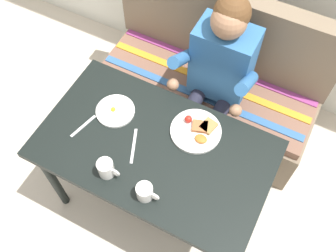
{
  "coord_description": "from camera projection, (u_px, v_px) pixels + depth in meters",
  "views": [
    {
      "loc": [
        0.49,
        -0.8,
        2.47
      ],
      "look_at": [
        0.0,
        0.15,
        0.72
      ],
      "focal_mm": 41.49,
      "sensor_mm": 36.0,
      "label": 1
    }
  ],
  "objects": [
    {
      "name": "ground_plane",
      "position": [
        158.0,
        199.0,
        2.59
      ],
      "size": [
        8.0,
        8.0,
        0.0
      ],
      "primitive_type": "plane",
      "color": "beige"
    },
    {
      "name": "table",
      "position": [
        155.0,
        155.0,
        2.04
      ],
      "size": [
        1.2,
        0.7,
        0.73
      ],
      "color": "black",
      "rests_on": "ground"
    },
    {
      "name": "couch",
      "position": [
        209.0,
        88.0,
        2.67
      ],
      "size": [
        1.44,
        0.56,
        1.0
      ],
      "color": "#74634F",
      "rests_on": "ground"
    },
    {
      "name": "person",
      "position": [
        218.0,
        72.0,
        2.21
      ],
      "size": [
        0.45,
        0.61,
        1.21
      ],
      "color": "#2E619A",
      "rests_on": "ground"
    },
    {
      "name": "plate_breakfast",
      "position": [
        197.0,
        130.0,
        2.01
      ],
      "size": [
        0.27,
        0.27,
        0.05
      ],
      "color": "white",
      "rests_on": "table"
    },
    {
      "name": "plate_eggs",
      "position": [
        115.0,
        111.0,
        2.08
      ],
      "size": [
        0.21,
        0.21,
        0.04
      ],
      "color": "white",
      "rests_on": "table"
    },
    {
      "name": "coffee_mug",
      "position": [
        106.0,
        168.0,
        1.85
      ],
      "size": [
        0.12,
        0.08,
        0.1
      ],
      "color": "white",
      "rests_on": "table"
    },
    {
      "name": "coffee_mug_second",
      "position": [
        145.0,
        192.0,
        1.8
      ],
      "size": [
        0.12,
        0.08,
        0.09
      ],
      "color": "white",
      "rests_on": "table"
    },
    {
      "name": "fork",
      "position": [
        83.0,
        126.0,
        2.03
      ],
      "size": [
        0.06,
        0.17,
        0.0
      ],
      "primitive_type": "cube",
      "rotation": [
        0.0,
        0.0,
        -0.25
      ],
      "color": "silver",
      "rests_on": "table"
    },
    {
      "name": "knife",
      "position": [
        134.0,
        146.0,
        1.97
      ],
      "size": [
        0.09,
        0.19,
        0.0
      ],
      "primitive_type": "cube",
      "rotation": [
        0.0,
        0.0,
        0.4
      ],
      "color": "silver",
      "rests_on": "table"
    }
  ]
}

